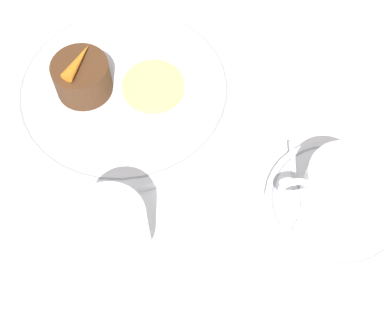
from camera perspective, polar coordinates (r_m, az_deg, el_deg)
ground_plane at (r=0.65m, az=-4.53°, el=5.31°), size 3.00×3.00×0.00m
dinner_plate at (r=0.66m, az=-7.20°, el=7.86°), size 0.27×0.27×0.01m
saucer at (r=0.61m, az=15.06°, el=-4.01°), size 0.15×0.15×0.01m
coffee_cup at (r=0.58m, az=15.53°, el=-2.26°), size 0.10×0.08×0.06m
spoon at (r=0.59m, az=11.12°, el=-3.68°), size 0.02×0.12×0.00m
wine_glass at (r=0.50m, az=-8.59°, el=-7.20°), size 0.07×0.07×0.11m
dessert_cake at (r=0.65m, az=-11.64°, el=9.09°), size 0.07×0.07×0.04m
carrot_garnish at (r=0.63m, az=-12.12°, el=10.70°), size 0.03×0.05×0.01m
pineapple_slice at (r=0.65m, az=-4.14°, el=8.33°), size 0.07×0.07×0.01m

